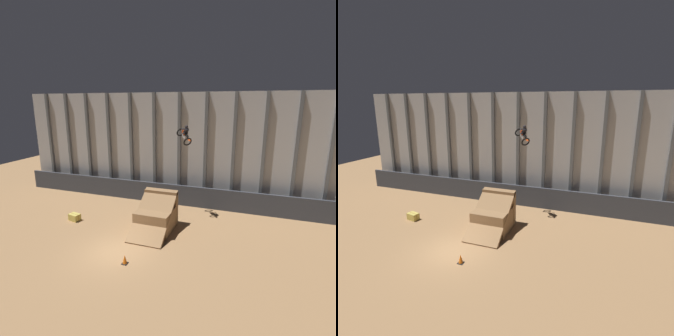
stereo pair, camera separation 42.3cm
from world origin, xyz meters
TOP-DOWN VIEW (x-y plane):
  - ground_plane at (0.00, 0.00)m, footprint 60.00×60.00m
  - arena_back_wall at (0.00, 10.43)m, footprint 32.00×0.40m
  - lower_barrier at (0.00, 9.17)m, footprint 31.36×0.20m
  - dirt_ramp at (1.37, 3.99)m, footprint 2.69×4.14m
  - rider_bike_solo at (2.65, 7.12)m, footprint 1.68×1.73m
  - traffic_cone_near_ramp at (1.21, -1.00)m, footprint 0.36×0.36m
  - hay_bale_trackside at (-5.62, 3.08)m, footprint 1.01×0.78m

SIDE VIEW (x-z plane):
  - ground_plane at x=0.00m, z-range 0.00..0.00m
  - hay_bale_trackside at x=-5.62m, z-range -0.01..0.57m
  - traffic_cone_near_ramp at x=1.21m, z-range -0.01..0.57m
  - lower_barrier at x=0.00m, z-range 0.00..1.97m
  - dirt_ramp at x=1.37m, z-range -0.45..2.49m
  - arena_back_wall at x=0.00m, z-range 0.00..10.48m
  - rider_bike_solo at x=2.65m, z-range 6.16..7.85m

